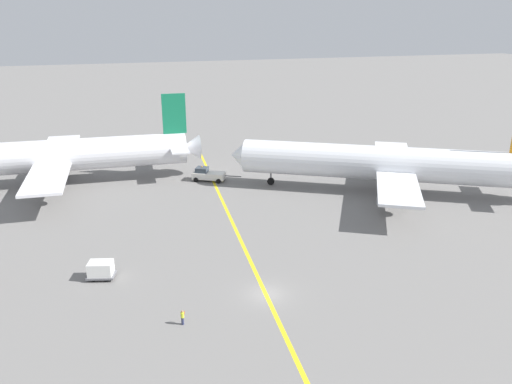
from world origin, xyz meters
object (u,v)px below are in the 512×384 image
Objects in this scene: airliner_being_pushed at (383,164)px; gse_container_dolly_flat at (101,270)px; pushback_tug at (208,175)px; airliner_at_gate_left at (40,157)px; ground_crew_ramp_agent_by_cones at (182,317)px.

airliner_being_pushed is 13.62× the size of gse_container_dolly_flat.
pushback_tug is 38.90m from gse_container_dolly_flat.
airliner_at_gate_left is 61.29m from airliner_being_pushed.
airliner_at_gate_left is 1.18× the size of airliner_being_pushed.
airliner_at_gate_left is at bearing 159.67° from airliner_being_pushed.
airliner_at_gate_left is 6.64× the size of pushback_tug.
airliner_being_pushed reaches higher than pushback_tug.
ground_crew_ramp_agent_by_cones is at bearing -71.63° from airliner_at_gate_left.
pushback_tug is at bearing 74.88° from ground_crew_ramp_agent_by_cones.
ground_crew_ramp_agent_by_cones is at bearing -143.13° from airliner_being_pushed.
airliner_being_pushed is at bearing -28.84° from pushback_tug.
pushback_tug is at bearing 58.96° from gse_container_dolly_flat.
airliner_being_pushed is at bearing 36.87° from ground_crew_ramp_agent_by_cones.
gse_container_dolly_flat is (-48.07, -17.90, -4.06)m from airliner_being_pushed.
ground_crew_ramp_agent_by_cones is (-12.34, -45.69, -0.36)m from pushback_tug.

